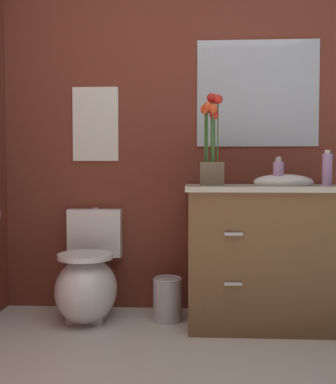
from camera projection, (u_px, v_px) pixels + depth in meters
The scene contains 9 objects.
wall_back at pixel (231, 124), 3.18m from camera, with size 4.15×0.05×2.50m, color maroon.
toilet at pixel (88, 281), 2.98m from camera, with size 0.38×0.59×0.69m.
vanity_cabinet at pixel (263, 253), 2.89m from camera, with size 0.94×0.56×1.03m.
flower_vase at pixel (212, 150), 2.83m from camera, with size 0.14×0.14×0.55m.
soap_bottle at pixel (327, 169), 2.79m from camera, with size 0.06×0.06×0.21m.
lotion_bottle at pixel (278, 173), 2.81m from camera, with size 0.06×0.06×0.17m.
trash_bin at pixel (167, 299), 2.97m from camera, with size 0.18×0.18×0.27m.
wall_poster at pixel (95, 124), 3.20m from camera, with size 0.31×0.01×0.50m, color silver.
wall_mirror at pixel (258, 93), 3.13m from camera, with size 0.80×0.01×0.70m, color #B2BCC6.
Camera 1 is at (-0.05, -1.49, 0.95)m, focal length 44.39 mm.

